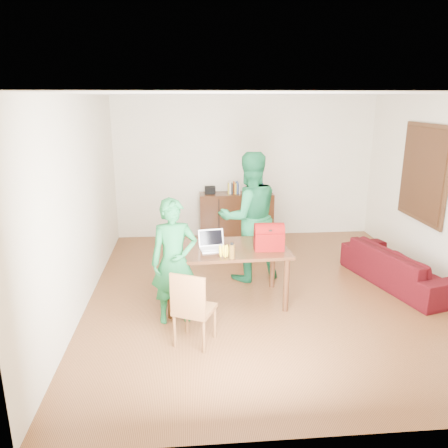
{
  "coord_description": "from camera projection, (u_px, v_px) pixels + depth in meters",
  "views": [
    {
      "loc": [
        -1.13,
        -5.59,
        2.66
      ],
      "look_at": [
        -0.65,
        -0.01,
        1.03
      ],
      "focal_mm": 35.0,
      "sensor_mm": 36.0,
      "label": 1
    }
  ],
  "objects": [
    {
      "name": "room",
      "position": [
        271.0,
        200.0,
        5.95
      ],
      "size": [
        5.2,
        5.7,
        2.9
      ],
      "color": "#4A2812",
      "rests_on": "ground"
    },
    {
      "name": "table",
      "position": [
        225.0,
        255.0,
        5.74
      ],
      "size": [
        1.66,
        0.98,
        0.76
      ],
      "rotation": [
        0.0,
        0.0,
        0.04
      ],
      "color": "black",
      "rests_on": "ground"
    },
    {
      "name": "chair",
      "position": [
        194.0,
        322.0,
        4.84
      ],
      "size": [
        0.52,
        0.52,
        0.88
      ],
      "rotation": [
        0.0,
        0.0,
        -0.43
      ],
      "color": "brown",
      "rests_on": "ground"
    },
    {
      "name": "person_near",
      "position": [
        174.0,
        261.0,
        5.22
      ],
      "size": [
        0.6,
        0.44,
        1.54
      ],
      "primitive_type": "imported",
      "rotation": [
        0.0,
        0.0,
        0.13
      ],
      "color": "#145C2B",
      "rests_on": "ground"
    },
    {
      "name": "person_far",
      "position": [
        249.0,
        217.0,
        6.44
      ],
      "size": [
        1.07,
        0.92,
        1.92
      ],
      "primitive_type": "imported",
      "rotation": [
        0.0,
        0.0,
        3.36
      ],
      "color": "#145E34",
      "rests_on": "ground"
    },
    {
      "name": "laptop",
      "position": [
        214.0,
        247.0,
        5.62
      ],
      "size": [
        0.36,
        0.28,
        0.23
      ],
      "rotation": [
        0.0,
        0.0,
        0.15
      ],
      "color": "white",
      "rests_on": "table"
    },
    {
      "name": "bananas",
      "position": [
        224.0,
        255.0,
        5.38
      ],
      "size": [
        0.18,
        0.13,
        0.06
      ],
      "primitive_type": null,
      "rotation": [
        0.0,
        0.0,
        0.17
      ],
      "color": "gold",
      "rests_on": "table"
    },
    {
      "name": "bottle",
      "position": [
        232.0,
        251.0,
        5.31
      ],
      "size": [
        0.07,
        0.07,
        0.2
      ],
      "primitive_type": "cylinder",
      "rotation": [
        0.0,
        0.0,
        -0.09
      ],
      "color": "brown",
      "rests_on": "table"
    },
    {
      "name": "red_bag",
      "position": [
        269.0,
        239.0,
        5.62
      ],
      "size": [
        0.38,
        0.23,
        0.28
      ],
      "primitive_type": "cube",
      "rotation": [
        0.0,
        0.0,
        -0.04
      ],
      "color": "#720B07",
      "rests_on": "table"
    },
    {
      "name": "sofa",
      "position": [
        400.0,
        266.0,
        6.4
      ],
      "size": [
        1.2,
        2.02,
        0.55
      ],
      "primitive_type": "imported",
      "rotation": [
        0.0,
        0.0,
        1.83
      ],
      "color": "#3D080F",
      "rests_on": "ground"
    }
  ]
}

